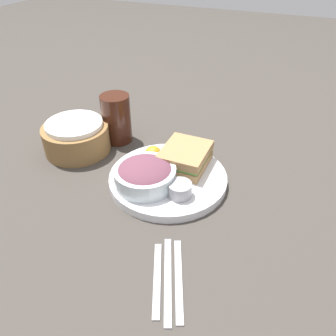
# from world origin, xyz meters

# --- Properties ---
(ground_plane) EXTENTS (4.00, 4.00, 0.00)m
(ground_plane) POSITION_xyz_m (0.00, 0.00, 0.00)
(ground_plane) COLOR #3D3833
(plate) EXTENTS (0.27, 0.27, 0.02)m
(plate) POSITION_xyz_m (0.00, 0.00, 0.01)
(plate) COLOR silver
(plate) RESTS_ON ground_plane
(sandwich) EXTENTS (0.12, 0.10, 0.05)m
(sandwich) POSITION_xyz_m (0.05, -0.02, 0.04)
(sandwich) COLOR #A37A4C
(sandwich) RESTS_ON plate
(salad_bowl) EXTENTS (0.14, 0.14, 0.05)m
(salad_bowl) POSITION_xyz_m (-0.05, 0.03, 0.05)
(salad_bowl) COLOR silver
(salad_bowl) RESTS_ON plate
(dressing_cup) EXTENTS (0.05, 0.05, 0.03)m
(dressing_cup) POSITION_xyz_m (-0.05, -0.05, 0.03)
(dressing_cup) COLOR #99999E
(dressing_cup) RESTS_ON plate
(orange_wedge) EXTENTS (0.04, 0.04, 0.04)m
(orange_wedge) POSITION_xyz_m (0.03, 0.05, 0.04)
(orange_wedge) COLOR orange
(orange_wedge) RESTS_ON plate
(drink_glass) EXTENTS (0.08, 0.08, 0.13)m
(drink_glass) POSITION_xyz_m (0.12, 0.20, 0.07)
(drink_glass) COLOR #38190F
(drink_glass) RESTS_ON ground_plane
(bread_basket) EXTENTS (0.17, 0.17, 0.08)m
(bread_basket) POSITION_xyz_m (0.03, 0.27, 0.04)
(bread_basket) COLOR olive
(bread_basket) RESTS_ON ground_plane
(fork) EXTENTS (0.15, 0.08, 0.01)m
(fork) POSITION_xyz_m (-0.23, -0.12, 0.00)
(fork) COLOR #B2B2B7
(fork) RESTS_ON ground_plane
(knife) EXTENTS (0.16, 0.08, 0.01)m
(knife) POSITION_xyz_m (-0.24, -0.10, 0.00)
(knife) COLOR #B2B2B7
(knife) RESTS_ON ground_plane
(spoon) EXTENTS (0.14, 0.07, 0.01)m
(spoon) POSITION_xyz_m (-0.25, -0.09, 0.00)
(spoon) COLOR #B2B2B7
(spoon) RESTS_ON ground_plane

